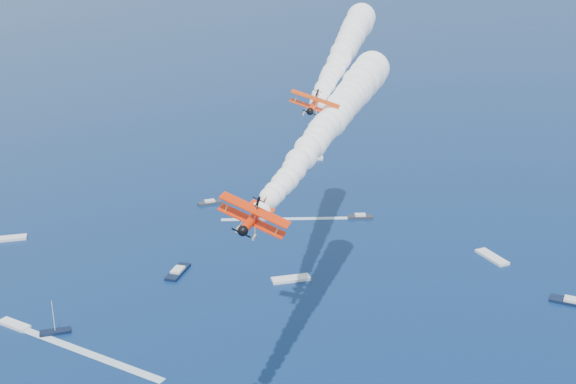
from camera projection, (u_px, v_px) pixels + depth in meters
biplane_lead at (314, 105)px, 124.12m from camera, size 11.59×12.07×7.69m
biplane_trail at (253, 218)px, 91.29m from camera, size 12.37×13.21×8.76m
smoke_trail_lead at (343, 52)px, 155.71m from camera, size 75.10×74.10×12.67m
smoke_trail_trail at (329, 123)px, 121.96m from camera, size 74.94×69.99×12.67m
spectator_boats at (65, 275)px, 188.11m from camera, size 202.75×179.73×0.70m
boat_wakes at (101, 242)px, 207.96m from camera, size 100.73×158.16×0.04m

